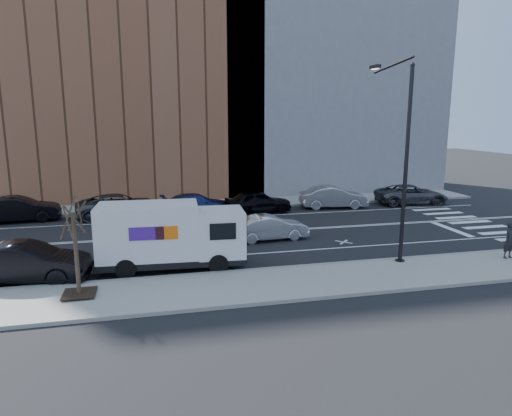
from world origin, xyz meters
name	(u,v)px	position (x,y,z in m)	size (l,w,h in m)	color
ground	(226,234)	(0.00, 0.00, 0.00)	(120.00, 120.00, 0.00)	black
sidewalk_near	(262,285)	(0.00, -8.80, 0.07)	(44.00, 3.60, 0.15)	gray
sidewalk_far	(207,205)	(0.00, 8.80, 0.07)	(44.00, 3.60, 0.15)	gray
curb_near	(252,271)	(0.00, -7.00, 0.08)	(44.00, 0.25, 0.17)	gray
curb_far	(210,209)	(0.00, 7.00, 0.08)	(44.00, 0.25, 0.17)	gray
crosswalk	(463,220)	(16.00, 0.00, 0.00)	(3.00, 14.00, 0.01)	white
road_markings	(226,233)	(0.00, 0.00, 0.00)	(40.00, 8.60, 0.01)	white
bldg_brick	(98,64)	(-8.00, 15.60, 11.00)	(26.00, 10.00, 22.00)	brown
bldg_concrete	(325,47)	(12.00, 15.60, 13.00)	(20.00, 10.00, 26.00)	slate
streetlight	(401,154)	(7.00, -6.91, 5.08)	(0.44, 4.02, 9.34)	black
street_tree	(77,262)	(-7.00, -8.40, 1.45)	(1.20, 1.20, 3.75)	black
fedex_van	(170,235)	(-3.44, -5.60, 1.57)	(6.69, 2.65, 3.00)	black
far_parked_b	(19,209)	(-12.63, 6.10, 0.83)	(1.77, 5.06, 1.67)	black
far_parked_c	(120,206)	(-6.28, 5.99, 0.80)	(2.66, 5.76, 1.60)	#45484C
far_parked_d	(197,204)	(-1.09, 5.96, 0.72)	(2.01, 4.94, 1.43)	navy
far_parked_e	(258,202)	(3.20, 5.30, 0.81)	(1.91, 4.76, 1.62)	black
far_parked_f	(333,197)	(9.13, 5.74, 0.82)	(1.74, 4.98, 1.64)	#9B9B9F
far_parked_g	(411,194)	(15.65, 5.74, 0.77)	(2.54, 5.52, 1.53)	#43444A
driving_sedan	(270,228)	(2.18, -1.87, 0.70)	(1.47, 4.22, 1.39)	silver
near_parked_rear_a	(27,263)	(-9.34, -6.00, 0.83)	(1.76, 5.04, 1.66)	black
pedestrian	(510,240)	(12.26, -8.16, 1.03)	(0.64, 0.42, 1.77)	black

